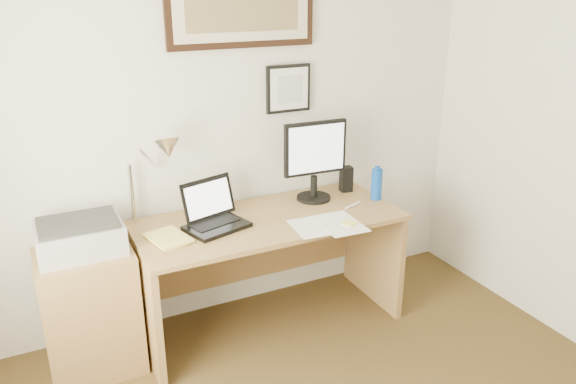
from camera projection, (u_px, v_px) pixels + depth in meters
wall_back at (221, 126)px, 3.45m from camera, size 3.50×0.02×2.50m
side_cabinet at (91, 312)px, 3.12m from camera, size 0.50×0.40×0.73m
water_bottle at (377, 184)px, 3.64m from camera, size 0.07×0.07×0.20m
bottle_cap at (378, 168)px, 3.60m from camera, size 0.04×0.04×0.02m
speaker at (346, 179)px, 3.78m from camera, size 0.09×0.08×0.17m
paper_sheet_a at (311, 227)px, 3.25m from camera, size 0.22×0.30×0.00m
paper_sheet_b at (340, 224)px, 3.29m from camera, size 0.25×0.35×0.00m
sticky_pad at (349, 223)px, 3.29m from camera, size 0.10×0.10×0.01m
marker_pen at (353, 205)px, 3.55m from camera, size 0.14×0.06×0.02m
book at (153, 243)px, 3.03m from camera, size 0.24×0.29×0.02m
desk at (264, 247)px, 3.54m from camera, size 1.60×0.70×0.75m
laptop at (214, 216)px, 3.26m from camera, size 0.39×0.38×0.26m
lcd_monitor at (315, 157)px, 3.56m from camera, size 0.42×0.22×0.52m
printer at (80, 237)px, 2.97m from camera, size 0.44×0.34×0.18m
desk_lamp at (164, 152)px, 3.15m from camera, size 0.29×0.27×0.53m
picture_large at (242, 6)px, 3.24m from camera, size 0.92×0.04×0.47m
picture_small at (288, 89)px, 3.55m from camera, size 0.30×0.03×0.30m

